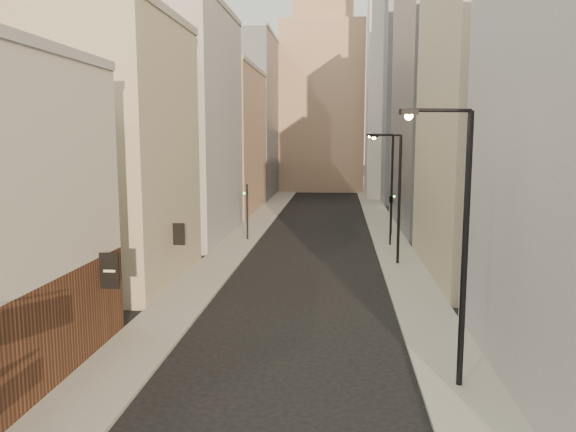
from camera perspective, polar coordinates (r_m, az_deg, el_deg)
The scene contains 16 objects.
sidewalk_left at distance 63.80m, azimuth -2.50°, elevation -0.09°, with size 3.00×140.00×0.15m, color #9A988D.
sidewalk_right at distance 63.39m, azimuth 9.22°, elevation -0.24°, with size 3.00×140.00×0.15m, color #9A988D.
left_bldg_beige at distance 36.41m, azimuth -17.51°, elevation 6.03°, with size 8.00×12.00×16.00m, color gray.
left_bldg_grey at distance 51.55m, azimuth -10.69°, elevation 8.94°, with size 8.00×16.00×20.00m, color #98989C.
left_bldg_tan at distance 69.04m, azimuth -6.55°, elevation 7.49°, with size 8.00×18.00×17.00m, color tan.
left_bldg_wingrid at distance 88.76m, azimuth -3.93°, elevation 9.87°, with size 8.00×20.00×24.00m, color gray.
right_bldg_beige at distance 38.92m, azimuth 20.35°, elevation 8.95°, with size 8.00×16.00×20.00m, color gray.
right_bldg_wingrid at distance 58.60m, azimuth 15.34°, elevation 11.60°, with size 8.00×20.00×26.00m, color gray.
highrise at distance 88.67m, azimuth 16.37°, elevation 18.47°, with size 21.00×23.00×51.20m.
clock_tower at distance 100.02m, azimuth 3.55°, elevation 12.89°, with size 14.00×14.00×44.90m.
white_tower at distance 86.51m, azimuth 10.81°, elevation 14.19°, with size 8.00×8.00×41.50m.
streetlamp_near at distance 20.35m, azimuth 16.95°, elevation -1.72°, with size 2.57×0.83×9.96m.
streetlamp_mid at distance 39.89m, azimuth 10.95°, elevation 2.46°, with size 2.30×1.06×9.22m.
streetlamp_far at distance 51.56m, azimuth 10.25°, elevation 3.77°, with size 2.46×0.31×9.36m.
traffic_light_left at distance 49.03m, azimuth -4.17°, elevation 1.37°, with size 0.55×0.43×5.00m.
traffic_light_right at distance 47.03m, azimuth 10.43°, elevation 1.37°, with size 0.64×0.61×5.00m.
Camera 1 is at (2.00, -7.60, 8.98)m, focal length 35.00 mm.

